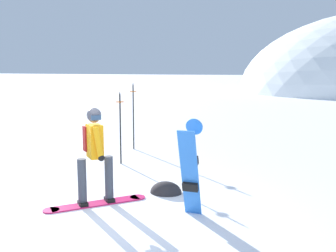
{
  "coord_description": "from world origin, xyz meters",
  "views": [
    {
      "loc": [
        3.03,
        -5.09,
        2.37
      ],
      "look_at": [
        -0.17,
        3.72,
        1.0
      ],
      "focal_mm": 41.86,
      "sensor_mm": 36.0,
      "label": 1
    }
  ],
  "objects_px": {
    "piste_marker_far": "(120,123)",
    "piste_marker_near": "(133,112)",
    "spare_snowboard": "(190,169)",
    "snowboarder_main": "(95,153)",
    "rock_small": "(166,193)"
  },
  "relations": [
    {
      "from": "piste_marker_far",
      "to": "piste_marker_near",
      "type": "bearing_deg",
      "value": 104.7
    },
    {
      "from": "rock_small",
      "to": "piste_marker_far",
      "type": "bearing_deg",
      "value": 136.01
    },
    {
      "from": "rock_small",
      "to": "snowboarder_main",
      "type": "bearing_deg",
      "value": -133.36
    },
    {
      "from": "snowboarder_main",
      "to": "rock_small",
      "type": "distance_m",
      "value": 1.66
    },
    {
      "from": "snowboarder_main",
      "to": "piste_marker_far",
      "type": "xyz_separation_m",
      "value": [
        -0.93,
        2.82,
        0.13
      ]
    },
    {
      "from": "snowboarder_main",
      "to": "piste_marker_far",
      "type": "height_order",
      "value": "piste_marker_far"
    },
    {
      "from": "spare_snowboard",
      "to": "piste_marker_far",
      "type": "relative_size",
      "value": 0.87
    },
    {
      "from": "spare_snowboard",
      "to": "snowboarder_main",
      "type": "bearing_deg",
      "value": 178.86
    },
    {
      "from": "piste_marker_far",
      "to": "snowboarder_main",
      "type": "bearing_deg",
      "value": -71.82
    },
    {
      "from": "snowboarder_main",
      "to": "spare_snowboard",
      "type": "relative_size",
      "value": 1.08
    },
    {
      "from": "snowboarder_main",
      "to": "spare_snowboard",
      "type": "height_order",
      "value": "snowboarder_main"
    },
    {
      "from": "piste_marker_far",
      "to": "rock_small",
      "type": "bearing_deg",
      "value": -43.99
    },
    {
      "from": "piste_marker_near",
      "to": "rock_small",
      "type": "bearing_deg",
      "value": -56.81
    },
    {
      "from": "spare_snowboard",
      "to": "piste_marker_near",
      "type": "relative_size",
      "value": 0.8
    },
    {
      "from": "piste_marker_near",
      "to": "piste_marker_far",
      "type": "distance_m",
      "value": 1.83
    }
  ]
}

